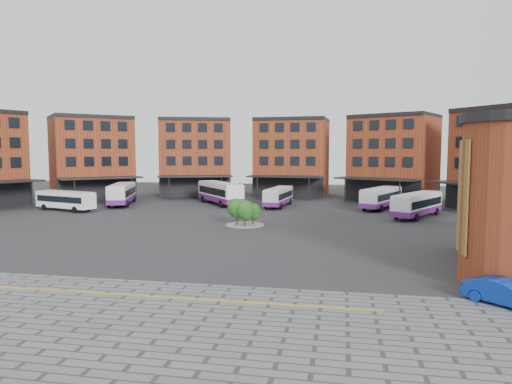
% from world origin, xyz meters
% --- Properties ---
extents(ground, '(160.00, 160.00, 0.00)m').
position_xyz_m(ground, '(0.00, 0.00, 0.00)').
color(ground, '#28282B').
rests_on(ground, ground).
extents(paving_zone, '(50.00, 22.00, 0.02)m').
position_xyz_m(paving_zone, '(2.00, -22.00, 0.01)').
color(paving_zone, slate).
rests_on(paving_zone, ground).
extents(yellow_line, '(26.00, 0.15, 0.02)m').
position_xyz_m(yellow_line, '(2.00, -14.00, 0.03)').
color(yellow_line, gold).
rests_on(yellow_line, paving_zone).
extents(main_building, '(94.14, 42.48, 14.60)m').
position_xyz_m(main_building, '(-4.77, 38.25, 7.23)').
color(main_building, maroon).
rests_on(main_building, ground).
extents(tree_island, '(4.40, 4.40, 3.10)m').
position_xyz_m(tree_island, '(2.01, 11.53, 1.66)').
color(tree_island, gray).
rests_on(tree_island, ground).
extents(bus_a, '(10.00, 5.01, 2.76)m').
position_xyz_m(bus_a, '(-25.61, 19.86, 1.64)').
color(bus_a, white).
rests_on(bus_a, ground).
extents(bus_b, '(6.21, 12.06, 3.32)m').
position_xyz_m(bus_b, '(-21.21, 28.15, 1.80)').
color(bus_b, silver).
rests_on(bus_b, ground).
extents(bus_c, '(9.78, 11.66, 3.51)m').
position_xyz_m(bus_c, '(-6.27, 31.54, 1.90)').
color(bus_c, white).
rests_on(bus_c, ground).
extents(bus_d, '(3.30, 10.32, 2.86)m').
position_xyz_m(bus_d, '(3.24, 30.47, 1.55)').
color(bus_d, silver).
rests_on(bus_d, ground).
extents(bus_e, '(6.80, 11.07, 3.10)m').
position_xyz_m(bus_e, '(18.41, 30.57, 1.68)').
color(bus_e, silver).
rests_on(bus_e, ground).
extents(bus_f, '(7.61, 10.77, 3.09)m').
position_xyz_m(bus_f, '(22.15, 22.28, 1.67)').
color(bus_f, white).
rests_on(bus_f, ground).
extents(blue_car, '(4.25, 3.89, 1.41)m').
position_xyz_m(blue_car, '(21.48, -11.80, 0.71)').
color(blue_car, '#0B2D99').
rests_on(blue_car, ground).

